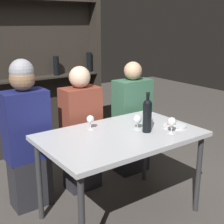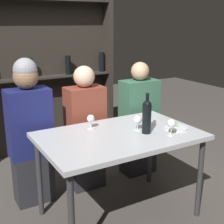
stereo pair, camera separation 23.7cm
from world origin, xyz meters
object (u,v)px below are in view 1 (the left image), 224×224
at_px(seated_person_left, 27,137).
at_px(seated_person_right, 132,122).
at_px(wine_glass_0, 90,120).
at_px(wine_glass_2, 172,122).
at_px(food_plate_0, 174,125).
at_px(wine_bottle, 147,114).
at_px(seated_person_center, 81,133).
at_px(wine_glass_1, 137,119).

height_order(seated_person_left, seated_person_right, seated_person_left).
distance_m(wine_glass_0, wine_glass_2, 0.66).
bearing_deg(seated_person_right, wine_glass_0, -154.22).
xyz_separation_m(wine_glass_2, food_plate_0, (0.13, 0.10, -0.08)).
height_order(wine_bottle, wine_glass_0, wine_bottle).
relative_size(seated_person_center, seated_person_right, 1.00).
bearing_deg(wine_glass_1, wine_bottle, -77.71).
bearing_deg(wine_glass_0, wine_glass_2, -44.06).
bearing_deg(seated_person_center, wine_bottle, -72.18).
relative_size(wine_glass_2, food_plate_0, 0.68).
relative_size(wine_bottle, seated_person_right, 0.27).
bearing_deg(wine_bottle, seated_person_left, 137.81).
bearing_deg(wine_glass_0, food_plate_0, -30.43).
bearing_deg(wine_glass_1, wine_glass_0, 143.74).
xyz_separation_m(seated_person_center, seated_person_right, (0.62, 0.00, -0.01)).
height_order(seated_person_center, seated_person_right, seated_person_center).
distance_m(seated_person_left, seated_person_right, 1.15).
bearing_deg(wine_glass_2, wine_bottle, 136.20).
distance_m(wine_bottle, seated_person_center, 0.78).
relative_size(food_plate_0, seated_person_center, 0.16).
height_order(wine_bottle, wine_glass_1, wine_bottle).
relative_size(wine_glass_2, seated_person_center, 0.11).
distance_m(wine_bottle, seated_person_right, 0.85).
bearing_deg(wine_glass_0, wine_glass_1, -36.26).
height_order(wine_glass_1, seated_person_left, seated_person_left).
xyz_separation_m(wine_glass_0, wine_glass_2, (0.47, -0.46, 0.01)).
distance_m(wine_glass_2, seated_person_center, 0.92).
bearing_deg(seated_person_center, wine_glass_0, -107.76).
relative_size(wine_glass_0, seated_person_left, 0.09).
height_order(wine_glass_2, seated_person_right, seated_person_right).
xyz_separation_m(wine_bottle, wine_glass_1, (-0.02, 0.09, -0.06)).
xyz_separation_m(wine_glass_2, seated_person_center, (-0.36, 0.81, -0.25)).
xyz_separation_m(wine_glass_0, seated_person_right, (0.74, 0.36, -0.25)).
distance_m(wine_glass_1, seated_person_right, 0.76).
xyz_separation_m(food_plate_0, seated_person_left, (-1.02, 0.71, -0.10)).
bearing_deg(food_plate_0, wine_glass_1, 156.58).
height_order(wine_bottle, seated_person_center, seated_person_center).
height_order(wine_glass_0, seated_person_right, seated_person_right).
relative_size(wine_glass_1, wine_glass_2, 0.95).
bearing_deg(wine_bottle, seated_person_center, 107.82).
height_order(wine_glass_0, seated_person_center, seated_person_center).
bearing_deg(wine_glass_1, seated_person_center, 108.68).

